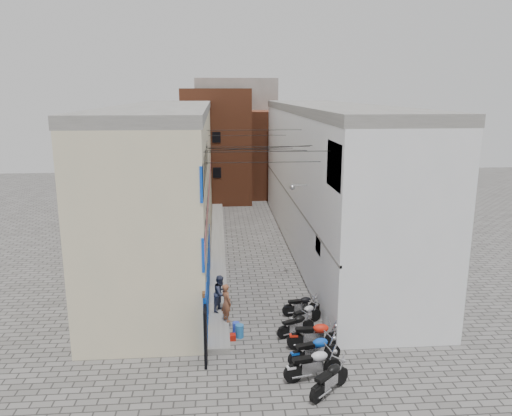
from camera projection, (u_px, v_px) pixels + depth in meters
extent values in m
plane|color=#5E5B58|center=(272.00, 353.00, 19.13)|extent=(90.00, 90.00, 0.00)
cube|color=slate|center=(218.00, 248.00, 31.56)|extent=(0.90, 26.00, 0.25)
cube|color=beige|center=(168.00, 184.00, 30.39)|extent=(5.00, 26.00, 8.50)
cube|color=#DE7D7D|center=(208.00, 188.00, 30.63)|extent=(0.10, 26.00, 0.80)
cube|color=blue|center=(207.00, 277.00, 23.39)|extent=(0.12, 10.20, 2.40)
cube|color=blue|center=(205.00, 193.00, 22.48)|extent=(0.10, 10.20, 4.00)
cube|color=slate|center=(165.00, 109.00, 29.36)|extent=(5.10, 26.00, 0.50)
cube|color=black|center=(206.00, 334.00, 18.30)|extent=(0.10, 1.20, 2.20)
cube|color=white|center=(329.00, 182.00, 31.15)|extent=(5.00, 26.00, 8.50)
cube|color=blue|center=(335.00, 165.00, 19.18)|extent=(0.10, 2.40, 1.80)
cube|color=white|center=(319.00, 245.00, 22.52)|extent=(0.08, 1.00, 0.70)
cylinder|color=#B2B2B7|center=(300.00, 185.00, 24.90)|extent=(0.80, 0.06, 0.06)
sphere|color=#B2B2B7|center=(292.00, 187.00, 24.89)|extent=(0.28, 0.28, 0.28)
cube|color=slate|center=(332.00, 109.00, 30.12)|extent=(5.10, 26.00, 0.50)
cube|color=slate|center=(290.00, 196.00, 31.16)|extent=(0.10, 26.00, 0.12)
cube|color=brown|center=(217.00, 145.00, 45.00)|extent=(6.00, 6.00, 10.00)
cube|color=brown|center=(269.00, 153.00, 47.55)|extent=(5.00, 6.00, 8.00)
cube|color=slate|center=(236.00, 134.00, 50.86)|extent=(8.00, 5.00, 11.00)
cube|color=black|center=(240.00, 192.00, 43.31)|extent=(2.00, 0.30, 2.40)
cylinder|color=black|center=(268.00, 152.00, 19.35)|extent=(5.20, 0.02, 0.02)
cylinder|color=black|center=(263.00, 162.00, 21.45)|extent=(5.20, 0.02, 0.02)
cylinder|color=black|center=(258.00, 147.00, 23.79)|extent=(5.20, 0.02, 0.02)
cylinder|color=black|center=(254.00, 130.00, 26.08)|extent=(5.20, 0.02, 0.02)
cylinder|color=black|center=(251.00, 148.00, 29.29)|extent=(5.20, 0.02, 0.02)
cylinder|color=black|center=(247.00, 135.00, 32.08)|extent=(5.20, 0.02, 0.02)
cylinder|color=black|center=(261.00, 148.00, 22.31)|extent=(5.65, 2.07, 0.02)
cylinder|color=black|center=(256.00, 149.00, 25.31)|extent=(5.80, 1.58, 0.02)
imported|color=brown|center=(226.00, 302.00, 21.07)|extent=(0.63, 0.72, 1.66)
imported|color=#353A50|center=(221.00, 293.00, 22.08)|extent=(0.95, 1.00, 1.64)
cylinder|color=#246DB5|center=(240.00, 331.00, 20.29)|extent=(0.42, 0.42, 0.54)
cylinder|color=blue|center=(236.00, 328.00, 20.67)|extent=(0.34, 0.34, 0.46)
cube|color=#A6170B|center=(231.00, 337.00, 20.10)|extent=(0.39, 0.30, 0.23)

